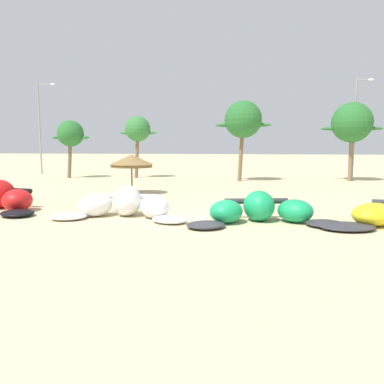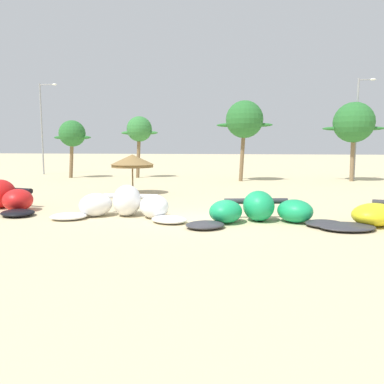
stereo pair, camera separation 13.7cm
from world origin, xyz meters
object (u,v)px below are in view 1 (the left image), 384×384
object	(u,v)px
palm_center_left	(352,123)
lamppost_west	(41,124)
kite_left_of_center	(261,211)
palm_left	(138,130)
palm_left_of_gap	(243,120)
palm_leftmost	(71,134)
kite_left	(125,205)
beach_umbrella_near_van	(132,161)
lamppost_west_center	(356,125)

from	to	relation	value
palm_center_left	lamppost_west	xyz separation A→B (m)	(-33.05, 3.55, 0.34)
kite_left_of_center	palm_left	size ratio (longest dim) A/B	1.08
palm_left_of_gap	palm_leftmost	bearing A→B (deg)	176.74
palm_center_left	palm_left_of_gap	bearing A→B (deg)	-171.55
kite_left	palm_center_left	distance (m)	26.09
kite_left	palm_left	bearing A→B (deg)	104.60
kite_left_of_center	palm_center_left	distance (m)	23.33
kite_left_of_center	beach_umbrella_near_van	xyz separation A→B (m)	(-8.50, 8.69, 1.77)
palm_leftmost	lamppost_west_center	xyz separation A→B (m)	(28.04, 1.05, 0.81)
kite_left	beach_umbrella_near_van	distance (m)	8.83
kite_left_of_center	palm_left_of_gap	distance (m)	20.19
beach_umbrella_near_van	palm_leftmost	xyz separation A→B (m)	(-10.09, 11.79, 2.19)
kite_left	palm_left	xyz separation A→B (m)	(-5.56, 21.34, 4.36)
beach_umbrella_near_van	palm_left	xyz separation A→B (m)	(-3.32, 12.98, 2.63)
beach_umbrella_near_van	palm_left	bearing A→B (deg)	104.33
lamppost_west	kite_left_of_center	bearing A→B (deg)	-45.50
kite_left_of_center	lamppost_west_center	xyz separation A→B (m)	(9.44, 21.54, 4.78)
kite_left_of_center	lamppost_west	distance (m)	34.79
palm_left_of_gap	palm_center_left	world-z (taller)	palm_left_of_gap
beach_umbrella_near_van	palm_left_of_gap	size ratio (longest dim) A/B	0.40
beach_umbrella_near_van	palm_left	size ratio (longest dim) A/B	0.47
palm_left	lamppost_west_center	distance (m)	21.27
palm_left_of_gap	lamppost_west_center	distance (m)	10.73
palm_left	lamppost_west	xyz separation A→B (m)	(-12.28, 2.86, 0.84)
palm_leftmost	palm_left	size ratio (longest dim) A/B	0.93
palm_left	lamppost_west_center	xyz separation A→B (m)	(21.26, -0.13, 0.37)
beach_umbrella_near_van	lamppost_west_center	xyz separation A→B (m)	(17.95, 12.84, 3.00)
kite_left_of_center	palm_left_of_gap	xyz separation A→B (m)	(-1.08, 19.49, 5.17)
beach_umbrella_near_van	palm_center_left	distance (m)	21.57
palm_left_of_gap	lamppost_west_center	bearing A→B (deg)	11.02
palm_left_of_gap	lamppost_west_center	xyz separation A→B (m)	(10.52, 2.05, -0.39)
kite_left	palm_leftmost	size ratio (longest dim) A/B	1.13
beach_umbrella_near_van	palm_left	distance (m)	13.65
kite_left_of_center	palm_left_of_gap	world-z (taller)	palm_left_of_gap
beach_umbrella_near_van	palm_left_of_gap	xyz separation A→B (m)	(7.42, 10.80, 3.40)
palm_left_of_gap	palm_center_left	distance (m)	10.14
kite_left_of_center	palm_left	xyz separation A→B (m)	(-11.82, 21.67, 4.41)
kite_left	palm_center_left	bearing A→B (deg)	53.64
kite_left_of_center	lamppost_west_center	size ratio (longest dim) A/B	0.72
palm_left_of_gap	lamppost_west	size ratio (longest dim) A/B	0.72
palm_left	lamppost_west	size ratio (longest dim) A/B	0.61
beach_umbrella_near_van	palm_center_left	size ratio (longest dim) A/B	0.41
kite_left_of_center	lamppost_west	world-z (taller)	lamppost_west
kite_left	palm_leftmost	bearing A→B (deg)	121.46
lamppost_west	lamppost_west_center	world-z (taller)	lamppost_west
palm_left	kite_left	bearing A→B (deg)	-75.40
palm_left	palm_center_left	distance (m)	20.78
beach_umbrella_near_van	lamppost_west	distance (m)	22.50
kite_left	palm_leftmost	distance (m)	23.95
kite_left_of_center	palm_center_left	bearing A→B (deg)	66.91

